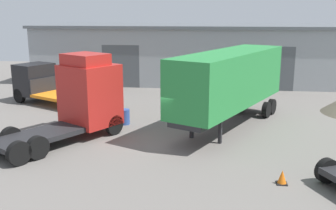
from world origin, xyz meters
name	(u,v)px	position (x,y,z in m)	size (l,w,h in m)	color
ground_plane	(181,143)	(0.00, 0.00, 0.00)	(60.00, 60.00, 0.00)	slate
warehouse_building	(198,52)	(0.00, 18.85, 2.59)	(29.45, 10.21, 5.17)	#93999E
tractor_unit_red	(82,98)	(-5.17, 0.59, 2.01)	(5.64, 6.93, 4.27)	red
container_trailer_green	(230,80)	(2.42, 3.05, 2.68)	(6.60, 10.03, 4.24)	#28843D
flatbed_truck_black	(47,85)	(-10.18, 7.54, 1.30)	(8.29, 5.84, 2.71)	black
oil_drum	(125,117)	(-3.52, 2.92, 0.44)	(0.58, 0.58, 0.88)	#33519E
traffic_cone	(282,178)	(4.20, -4.30, 0.25)	(0.40, 0.40, 0.55)	black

